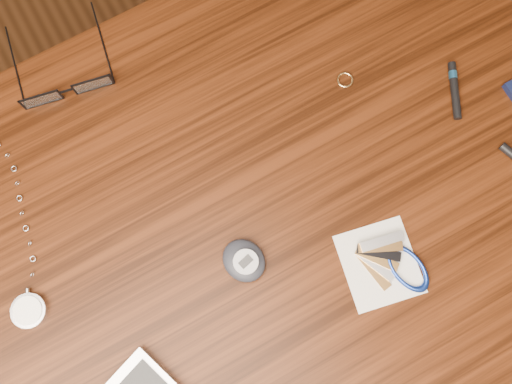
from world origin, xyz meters
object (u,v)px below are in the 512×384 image
pocket_watch (28,303)px  notepad_keys (393,264)px  desk (243,233)px  eyeglasses (66,87)px  pedometer (244,261)px

pocket_watch → notepad_keys: bearing=-22.9°
desk → pocket_watch: (-0.29, 0.04, 0.11)m
desk → eyeglasses: (-0.12, 0.28, 0.11)m
desk → pedometer: size_ratio=14.25×
eyeglasses → pocket_watch: eyeglasses is taller
pocket_watch → pedometer: (0.27, -0.09, 0.00)m
eyeglasses → pedometer: bearing=-73.0°
desk → pedometer: bearing=-113.9°
pedometer → eyeglasses: bearing=107.0°
notepad_keys → pedometer: bearing=149.7°
desk → pedometer: 0.12m
eyeglasses → pedometer: (0.10, -0.33, -0.00)m
eyeglasses → pocket_watch: 0.29m
eyeglasses → pedometer: size_ratio=2.20×
pocket_watch → notepad_keys: same height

